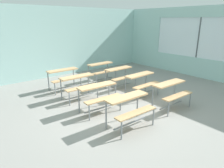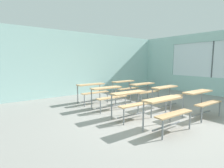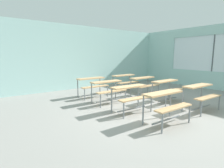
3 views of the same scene
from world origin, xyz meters
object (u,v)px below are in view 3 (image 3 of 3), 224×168
at_px(desk_bench_r1c0, 131,93).
at_px(desk_bench_r1c1, 168,86).
at_px(desk_bench_r3c0, 92,83).
at_px(desk_bench_r0c0, 166,100).
at_px(desk_bench_r3c1, 125,79).
at_px(desk_bench_r0c1, 201,92).
at_px(desk_bench_r2c1, 144,82).
at_px(desk_bench_r2c0, 108,87).

bearing_deg(desk_bench_r1c0, desk_bench_r1c1, 4.58).
relative_size(desk_bench_r1c0, desk_bench_r3c0, 1.02).
relative_size(desk_bench_r0c0, desk_bench_r3c1, 1.00).
bearing_deg(desk_bench_r0c0, desk_bench_r1c1, 36.47).
bearing_deg(desk_bench_r0c0, desk_bench_r3c1, 65.10).
xyz_separation_m(desk_bench_r0c1, desk_bench_r3c1, (0.03, 3.38, 0.00)).
bearing_deg(desk_bench_r1c1, desk_bench_r0c1, -92.73).
distance_m(desk_bench_r1c1, desk_bench_r3c0, 2.77).
xyz_separation_m(desk_bench_r0c0, desk_bench_r3c1, (1.68, 3.39, 0.00)).
bearing_deg(desk_bench_r1c1, desk_bench_r3c0, 126.58).
bearing_deg(desk_bench_r3c0, desk_bench_r2c1, -32.03).
relative_size(desk_bench_r0c0, desk_bench_r1c0, 0.99).
distance_m(desk_bench_r3c0, desk_bench_r3c1, 1.70).
bearing_deg(desk_bench_r2c1, desk_bench_r2c0, 178.79).
height_order(desk_bench_r1c1, desk_bench_r2c0, same).
relative_size(desk_bench_r2c0, desk_bench_r3c0, 1.00).
bearing_deg(desk_bench_r0c1, desk_bench_r3c1, 91.16).
distance_m(desk_bench_r2c0, desk_bench_r2c1, 1.75).
height_order(desk_bench_r0c1, desk_bench_r1c0, same).
distance_m(desk_bench_r0c1, desk_bench_r1c1, 1.17).
height_order(desk_bench_r1c0, desk_bench_r2c1, same).
bearing_deg(desk_bench_r1c0, desk_bench_r0c1, -30.11).
bearing_deg(desk_bench_r0c1, desk_bench_r0c0, -177.91).
relative_size(desk_bench_r1c1, desk_bench_r3c1, 1.00).
distance_m(desk_bench_r0c1, desk_bench_r3c0, 3.74).
relative_size(desk_bench_r2c1, desk_bench_r3c1, 1.00).
relative_size(desk_bench_r0c1, desk_bench_r3c1, 1.00).
distance_m(desk_bench_r1c0, desk_bench_r1c1, 1.75).
bearing_deg(desk_bench_r0c0, desk_bench_r3c0, 91.70).
bearing_deg(desk_bench_r1c1, desk_bench_r0c0, -146.22).
distance_m(desk_bench_r1c0, desk_bench_r2c1, 2.12).
distance_m(desk_bench_r2c1, desk_bench_r3c1, 1.12).
bearing_deg(desk_bench_r1c0, desk_bench_r0c0, -83.81).
bearing_deg(desk_bench_r2c1, desk_bench_r1c1, -92.50).
bearing_deg(desk_bench_r3c0, desk_bench_r2c0, -90.91).
xyz_separation_m(desk_bench_r2c0, desk_bench_r3c1, (1.72, 1.12, 0.00)).
xyz_separation_m(desk_bench_r1c1, desk_bench_r3c1, (0.00, 2.22, 0.00)).
height_order(desk_bench_r0c1, desk_bench_r2c1, same).
xyz_separation_m(desk_bench_r1c0, desk_bench_r2c0, (0.03, 1.16, 0.00)).
bearing_deg(desk_bench_r3c0, desk_bench_r1c1, -51.87).
distance_m(desk_bench_r1c0, desk_bench_r3c1, 2.87).
xyz_separation_m(desk_bench_r2c0, desk_bench_r3c0, (0.02, 1.09, 0.00)).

